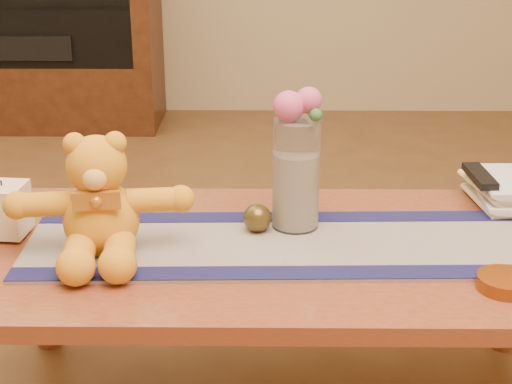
{
  "coord_description": "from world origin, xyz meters",
  "views": [
    {
      "loc": [
        -0.03,
        -1.56,
        1.2
      ],
      "look_at": [
        -0.05,
        0.0,
        0.58
      ],
      "focal_mm": 53.65,
      "sensor_mm": 36.0,
      "label": 1
    }
  ],
  "objects_px": {
    "teddy_bear": "(99,196)",
    "tv_remote": "(480,176)",
    "amber_dish": "(505,283)",
    "book_bottom": "(475,202)",
    "glass_vase": "(296,174)",
    "bronze_ball": "(257,218)",
    "pillar_candle": "(5,209)"
  },
  "relations": [
    {
      "from": "teddy_bear",
      "to": "tv_remote",
      "type": "relative_size",
      "value": 2.36
    },
    {
      "from": "amber_dish",
      "to": "book_bottom",
      "type": "bearing_deg",
      "value": 83.14
    },
    {
      "from": "book_bottom",
      "to": "amber_dish",
      "type": "relative_size",
      "value": 1.97
    },
    {
      "from": "teddy_bear",
      "to": "tv_remote",
      "type": "height_order",
      "value": "teddy_bear"
    },
    {
      "from": "glass_vase",
      "to": "bronze_ball",
      "type": "distance_m",
      "value": 0.14
    },
    {
      "from": "pillar_candle",
      "to": "tv_remote",
      "type": "relative_size",
      "value": 0.73
    },
    {
      "from": "teddy_bear",
      "to": "glass_vase",
      "type": "distance_m",
      "value": 0.45
    },
    {
      "from": "book_bottom",
      "to": "tv_remote",
      "type": "distance_m",
      "value": 0.08
    },
    {
      "from": "bronze_ball",
      "to": "book_bottom",
      "type": "bearing_deg",
      "value": 17.61
    },
    {
      "from": "teddy_bear",
      "to": "tv_remote",
      "type": "distance_m",
      "value": 0.93
    },
    {
      "from": "teddy_bear",
      "to": "book_bottom",
      "type": "relative_size",
      "value": 1.69
    },
    {
      "from": "teddy_bear",
      "to": "bronze_ball",
      "type": "relative_size",
      "value": 5.73
    },
    {
      "from": "teddy_bear",
      "to": "amber_dish",
      "type": "distance_m",
      "value": 0.87
    },
    {
      "from": "pillar_candle",
      "to": "amber_dish",
      "type": "xyz_separation_m",
      "value": [
        1.08,
        -0.24,
        -0.05
      ]
    },
    {
      "from": "bronze_ball",
      "to": "tv_remote",
      "type": "height_order",
      "value": "tv_remote"
    },
    {
      "from": "pillar_candle",
      "to": "bronze_ball",
      "type": "xyz_separation_m",
      "value": [
        0.58,
        0.02,
        -0.03
      ]
    },
    {
      "from": "pillar_candle",
      "to": "book_bottom",
      "type": "height_order",
      "value": "pillar_candle"
    },
    {
      "from": "pillar_candle",
      "to": "tv_remote",
      "type": "height_order",
      "value": "pillar_candle"
    },
    {
      "from": "glass_vase",
      "to": "pillar_candle",
      "type": "bearing_deg",
      "value": -176.1
    },
    {
      "from": "amber_dish",
      "to": "pillar_candle",
      "type": "bearing_deg",
      "value": 167.32
    },
    {
      "from": "glass_vase",
      "to": "book_bottom",
      "type": "height_order",
      "value": "glass_vase"
    },
    {
      "from": "teddy_bear",
      "to": "pillar_candle",
      "type": "distance_m",
      "value": 0.26
    },
    {
      "from": "teddy_bear",
      "to": "book_bottom",
      "type": "distance_m",
      "value": 0.94
    },
    {
      "from": "pillar_candle",
      "to": "glass_vase",
      "type": "bearing_deg",
      "value": 3.9
    },
    {
      "from": "teddy_bear",
      "to": "book_bottom",
      "type": "bearing_deg",
      "value": 10.49
    },
    {
      "from": "pillar_candle",
      "to": "glass_vase",
      "type": "relative_size",
      "value": 0.45
    },
    {
      "from": "glass_vase",
      "to": "amber_dish",
      "type": "bearing_deg",
      "value": -35.07
    },
    {
      "from": "bronze_ball",
      "to": "glass_vase",
      "type": "bearing_deg",
      "value": 18.71
    },
    {
      "from": "pillar_candle",
      "to": "glass_vase",
      "type": "height_order",
      "value": "glass_vase"
    },
    {
      "from": "book_bottom",
      "to": "glass_vase",
      "type": "bearing_deg",
      "value": -168.66
    },
    {
      "from": "book_bottom",
      "to": "pillar_candle",
      "type": "bearing_deg",
      "value": -176.49
    },
    {
      "from": "teddy_bear",
      "to": "bronze_ball",
      "type": "xyz_separation_m",
      "value": [
        0.34,
        0.1,
        -0.09
      ]
    }
  ]
}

